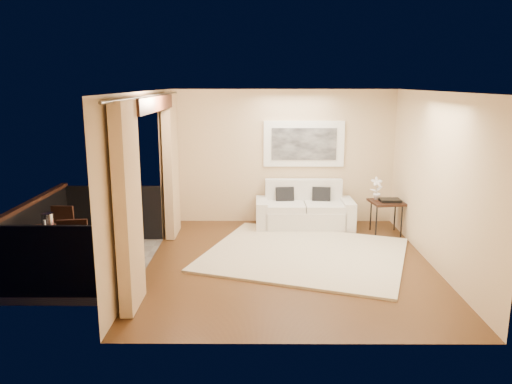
{
  "coord_description": "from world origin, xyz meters",
  "views": [
    {
      "loc": [
        -0.5,
        -7.53,
        2.84
      ],
      "look_at": [
        -0.54,
        0.55,
        1.05
      ],
      "focal_mm": 35.0,
      "sensor_mm": 36.0,
      "label": 1
    }
  ],
  "objects_px": {
    "orchid": "(377,189)",
    "bistro_table": "(53,234)",
    "side_table": "(387,204)",
    "ice_bucket": "(48,220)",
    "balcony_chair_far": "(66,226)",
    "balcony_chair_near": "(73,249)",
    "sofa": "(304,211)"
  },
  "relations": [
    {
      "from": "bistro_table",
      "to": "sofa",
      "type": "bearing_deg",
      "value": 32.2
    },
    {
      "from": "balcony_chair_far",
      "to": "ice_bucket",
      "type": "bearing_deg",
      "value": 96.75
    },
    {
      "from": "balcony_chair_near",
      "to": "side_table",
      "type": "bearing_deg",
      "value": 18.32
    },
    {
      "from": "sofa",
      "to": "side_table",
      "type": "bearing_deg",
      "value": -17.1
    },
    {
      "from": "sofa",
      "to": "balcony_chair_far",
      "type": "relative_size",
      "value": 2.22
    },
    {
      "from": "sofa",
      "to": "side_table",
      "type": "relative_size",
      "value": 2.87
    },
    {
      "from": "balcony_chair_far",
      "to": "balcony_chair_near",
      "type": "bearing_deg",
      "value": 118.77
    },
    {
      "from": "orchid",
      "to": "bistro_table",
      "type": "relative_size",
      "value": 0.57
    },
    {
      "from": "balcony_chair_near",
      "to": "bistro_table",
      "type": "bearing_deg",
      "value": 125.17
    },
    {
      "from": "orchid",
      "to": "ice_bucket",
      "type": "distance_m",
      "value": 5.8
    },
    {
      "from": "side_table",
      "to": "sofa",
      "type": "bearing_deg",
      "value": 162.97
    },
    {
      "from": "orchid",
      "to": "balcony_chair_far",
      "type": "xyz_separation_m",
      "value": [
        -5.45,
        -1.31,
        -0.37
      ]
    },
    {
      "from": "side_table",
      "to": "bistro_table",
      "type": "bearing_deg",
      "value": -159.59
    },
    {
      "from": "side_table",
      "to": "balcony_chair_far",
      "type": "bearing_deg",
      "value": -168.01
    },
    {
      "from": "ice_bucket",
      "to": "balcony_chair_far",
      "type": "bearing_deg",
      "value": 92.34
    },
    {
      "from": "balcony_chair_far",
      "to": "balcony_chair_near",
      "type": "distance_m",
      "value": 1.46
    },
    {
      "from": "side_table",
      "to": "bistro_table",
      "type": "distance_m",
      "value": 5.86
    },
    {
      "from": "orchid",
      "to": "ice_bucket",
      "type": "relative_size",
      "value": 2.21
    },
    {
      "from": "sofa",
      "to": "bistro_table",
      "type": "height_order",
      "value": "sofa"
    },
    {
      "from": "side_table",
      "to": "balcony_chair_near",
      "type": "height_order",
      "value": "balcony_chair_near"
    },
    {
      "from": "orchid",
      "to": "balcony_chair_near",
      "type": "height_order",
      "value": "orchid"
    },
    {
      "from": "ice_bucket",
      "to": "bistro_table",
      "type": "bearing_deg",
      "value": -43.38
    },
    {
      "from": "side_table",
      "to": "orchid",
      "type": "bearing_deg",
      "value": 148.42
    },
    {
      "from": "side_table",
      "to": "ice_bucket",
      "type": "bearing_deg",
      "value": -160.91
    },
    {
      "from": "sofa",
      "to": "ice_bucket",
      "type": "distance_m",
      "value": 4.77
    },
    {
      "from": "side_table",
      "to": "bistro_table",
      "type": "relative_size",
      "value": 0.87
    },
    {
      "from": "orchid",
      "to": "bistro_table",
      "type": "height_order",
      "value": "orchid"
    },
    {
      "from": "sofa",
      "to": "balcony_chair_far",
      "type": "height_order",
      "value": "sofa"
    },
    {
      "from": "sofa",
      "to": "orchid",
      "type": "bearing_deg",
      "value": -14.93
    },
    {
      "from": "orchid",
      "to": "ice_bucket",
      "type": "xyz_separation_m",
      "value": [
        -5.42,
        -2.05,
        -0.05
      ]
    },
    {
      "from": "bistro_table",
      "to": "orchid",
      "type": "bearing_deg",
      "value": 22.05
    },
    {
      "from": "bistro_table",
      "to": "balcony_chair_near",
      "type": "relative_size",
      "value": 0.81
    }
  ]
}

